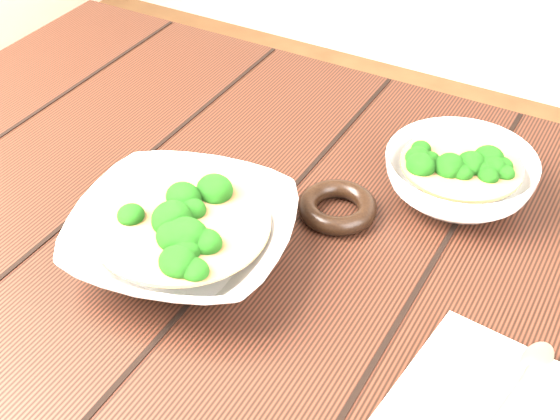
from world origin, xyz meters
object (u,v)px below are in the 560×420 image
object	(u,v)px
soup_bowl_back	(460,175)
soup_bowl_front	(183,235)
table	(271,308)
trivet	(337,207)

from	to	relation	value
soup_bowl_back	soup_bowl_front	bearing A→B (deg)	-131.81
table	soup_bowl_front	distance (m)	0.18
soup_bowl_front	trivet	distance (m)	0.19
table	soup_bowl_front	xyz separation A→B (m)	(-0.06, -0.08, 0.15)
table	trivet	distance (m)	0.16
soup_bowl_front	trivet	world-z (taller)	soup_bowl_front
soup_bowl_front	trivet	bearing A→B (deg)	52.44
table	soup_bowl_back	bearing A→B (deg)	47.14
soup_bowl_front	table	bearing A→B (deg)	50.63
table	soup_bowl_back	distance (m)	0.28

